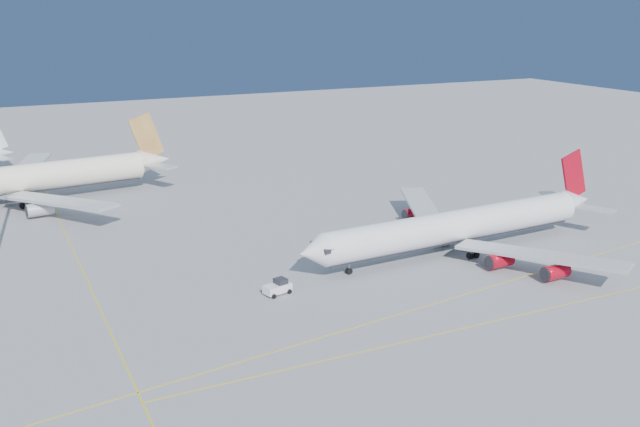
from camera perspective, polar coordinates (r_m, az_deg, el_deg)
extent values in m
plane|color=slate|center=(108.55, 5.50, -6.60)|extent=(500.00, 500.00, 0.00)
cube|color=gold|center=(100.72, 12.13, -8.80)|extent=(90.00, 0.18, 0.02)
cube|color=gold|center=(103.91, 7.22, -7.74)|extent=(118.86, 16.88, 0.02)
cube|color=gold|center=(123.22, -18.38, -4.55)|extent=(0.18, 140.00, 0.02)
cylinder|color=white|center=(127.26, 10.78, -0.98)|extent=(53.40, 8.52, 5.51)
cone|color=white|center=(111.80, -0.65, -3.12)|extent=(4.58, 5.74, 5.51)
cone|color=white|center=(147.50, 19.80, 0.95)|extent=(6.93, 5.60, 5.23)
cube|color=black|center=(112.44, 0.16, -2.70)|extent=(1.81, 5.31, 0.66)
cube|color=#B7B7BC|center=(120.28, 17.19, -3.22)|extent=(17.73, 26.41, 0.52)
cube|color=#B7B7BC|center=(142.09, 8.31, 0.33)|extent=(15.15, 27.29, 0.52)
cube|color=#9E0617|center=(145.22, 19.62, 2.91)|extent=(7.32, 0.84, 10.05)
cylinder|color=gray|center=(116.16, 2.34, -4.11)|extent=(0.23, 0.23, 2.18)
cylinder|color=black|center=(116.55, 2.34, -4.62)|extent=(1.08, 0.72, 1.04)
cylinder|color=gray|center=(126.08, 12.16, -2.81)|extent=(0.30, 0.30, 2.18)
cylinder|color=black|center=(126.43, 12.13, -3.28)|extent=(1.09, 0.91, 1.04)
cylinder|color=gray|center=(131.68, 9.95, -1.86)|extent=(0.30, 0.30, 2.18)
cylinder|color=black|center=(132.02, 9.93, -2.31)|extent=(1.09, 0.91, 1.04)
cylinder|color=#9E0617|center=(121.54, 14.19, -3.67)|extent=(4.69, 2.63, 2.37)
cylinder|color=#9E0617|center=(118.90, 18.32, -4.46)|extent=(4.69, 2.63, 2.37)
cylinder|color=#9E0617|center=(136.59, 8.24, -1.10)|extent=(4.69, 2.63, 2.37)
cylinder|color=#9E0617|center=(145.22, 7.55, -0.02)|extent=(4.69, 2.63, 2.37)
cylinder|color=white|center=(169.41, -23.27, 2.51)|extent=(56.58, 12.67, 6.17)
cone|color=white|center=(176.79, -13.10, 4.16)|extent=(8.20, 6.70, 5.86)
cube|color=#B7B7BC|center=(154.41, -20.21, 0.94)|extent=(21.04, 28.50, 0.59)
cube|color=#B7B7BC|center=(186.98, -22.55, 3.25)|extent=(15.27, 30.42, 0.59)
cube|color=tan|center=(175.14, -13.72, 6.02)|extent=(8.32, 1.45, 11.44)
cylinder|color=gray|center=(166.22, -22.51, 1.02)|extent=(0.35, 0.35, 2.49)
cylinder|color=black|center=(166.52, -22.46, 0.60)|extent=(1.30, 1.11, 1.19)
cylinder|color=gray|center=(174.63, -23.04, 1.65)|extent=(0.35, 0.35, 2.49)
cylinder|color=black|center=(174.92, -22.99, 1.26)|extent=(1.30, 1.11, 1.19)
cylinder|color=#B7B7BC|center=(157.24, -21.49, 0.31)|extent=(5.47, 3.29, 2.70)
cylinder|color=#B7B7BC|center=(184.01, -23.25, 2.32)|extent=(5.47, 3.29, 2.70)
cone|color=white|center=(202.42, -24.23, 4.41)|extent=(6.98, 5.53, 5.01)
cube|color=white|center=(108.72, -3.43, -5.98)|extent=(4.54, 3.01, 1.25)
cube|color=black|center=(108.71, -3.17, -5.45)|extent=(2.04, 2.12, 0.94)
cylinder|color=black|center=(107.34, -3.71, -6.62)|extent=(0.79, 0.53, 0.73)
cylinder|color=black|center=(108.99, -4.39, -6.27)|extent=(0.79, 0.53, 0.73)
cylinder|color=black|center=(108.93, -2.46, -6.25)|extent=(0.79, 0.53, 0.73)
cylinder|color=black|center=(110.55, -3.15, -5.91)|extent=(0.79, 0.53, 0.73)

